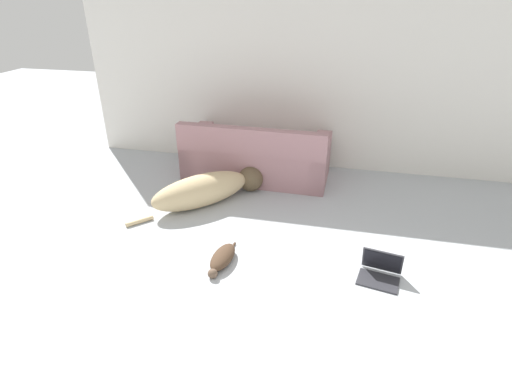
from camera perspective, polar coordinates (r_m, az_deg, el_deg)
wall_back at (r=5.63m, az=7.66°, el=16.01°), size 6.44×0.06×2.54m
couch at (r=5.42m, az=0.05°, el=4.87°), size 1.94×0.89×0.80m
dog at (r=4.81m, az=-6.79°, el=0.46°), size 1.36×1.43×0.38m
cat at (r=3.82m, az=-4.85°, el=-9.37°), size 0.22×0.61×0.12m
laptop_open at (r=3.81m, az=17.36°, el=-10.47°), size 0.40×0.36×0.25m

